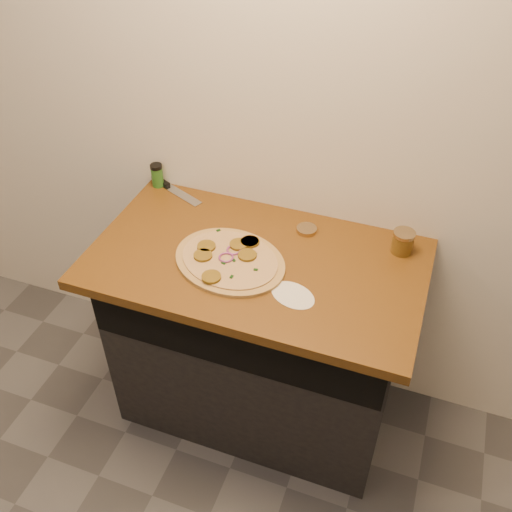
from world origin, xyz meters
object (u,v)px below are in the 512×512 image
at_px(pizza, 230,259).
at_px(spice_shaker, 157,175).
at_px(chefs_knife, 170,187).
at_px(salsa_jar, 403,242).

relative_size(pizza, spice_shaker, 5.12).
distance_m(pizza, spice_shaker, 0.59).
bearing_deg(spice_shaker, chefs_knife, -2.73).
relative_size(chefs_knife, spice_shaker, 2.91).
height_order(chefs_knife, salsa_jar, salsa_jar).
bearing_deg(pizza, spice_shaker, 142.97).
bearing_deg(chefs_knife, salsa_jar, -4.91).
distance_m(chefs_knife, spice_shaker, 0.07).
bearing_deg(salsa_jar, spice_shaker, 175.21).
bearing_deg(salsa_jar, chefs_knife, 175.09).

